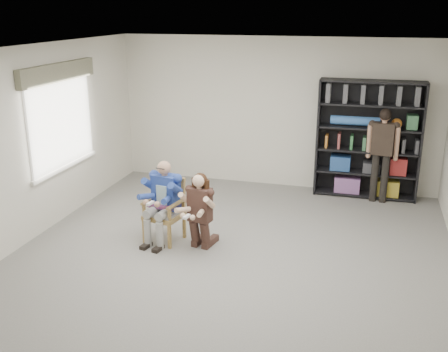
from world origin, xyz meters
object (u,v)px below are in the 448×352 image
(kneeling_woman, at_px, (199,212))
(standing_man, at_px, (381,156))
(armchair, at_px, (164,211))
(bookshelf, at_px, (368,140))
(seated_man, at_px, (163,201))

(kneeling_woman, bearing_deg, standing_man, 58.31)
(armchair, height_order, bookshelf, bookshelf)
(standing_man, bearing_deg, bookshelf, 144.66)
(kneeling_woman, xyz_separation_m, bookshelf, (2.21, 2.89, 0.49))
(armchair, bearing_deg, kneeling_woman, -0.77)
(seated_man, distance_m, standing_man, 3.96)
(kneeling_woman, distance_m, standing_man, 3.63)
(seated_man, xyz_separation_m, bookshelf, (2.79, 2.77, 0.44))
(seated_man, xyz_separation_m, standing_man, (3.03, 2.54, 0.22))
(armchair, height_order, kneeling_woman, kneeling_woman)
(armchair, xyz_separation_m, bookshelf, (2.79, 2.77, 0.58))
(kneeling_woman, xyz_separation_m, standing_man, (2.45, 2.66, 0.27))
(bookshelf, bearing_deg, standing_man, -42.41)
(armchair, relative_size, kneeling_woman, 0.84)
(bookshelf, bearing_deg, armchair, -135.18)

